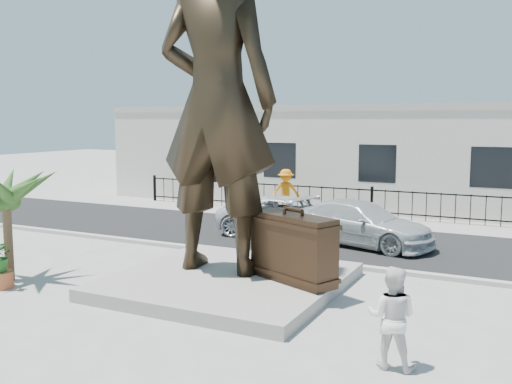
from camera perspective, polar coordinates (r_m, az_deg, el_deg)
ground at (r=12.56m, az=-4.14°, el=-11.51°), size 100.00×100.00×0.00m
street at (r=19.63m, az=7.83°, el=-4.68°), size 40.00×7.00×0.01m
curb at (r=16.42m, az=3.90°, el=-6.79°), size 40.00×0.25×0.12m
far_sidewalk at (r=23.40m, az=10.95°, el=-2.81°), size 40.00×2.50×0.02m
plinth at (r=14.00m, az=-2.78°, el=-8.88°), size 5.20×5.20×0.30m
fence at (r=24.07m, az=11.50°, el=-1.12°), size 22.00×0.10×1.20m
building at (r=27.96m, az=13.80°, el=3.26°), size 28.00×7.00×4.40m
statue at (r=13.99m, az=-3.97°, el=9.06°), size 3.20×2.23×8.37m
suitcase at (r=13.28m, az=3.73°, el=-5.62°), size 2.32×1.54×1.56m
tourist at (r=9.73m, az=13.43°, el=-12.09°), size 0.85×0.68×1.69m
car_white at (r=20.00m, az=3.19°, el=-2.42°), size 5.06×2.74×1.35m
car_silver at (r=18.74m, az=10.40°, el=-3.09°), size 5.16×3.03×1.40m
worker at (r=24.59m, az=3.00°, el=0.07°), size 1.42×1.25×1.91m
palm_tree at (r=15.86m, az=-23.34°, el=-8.10°), size 1.80×1.80×3.20m
planter at (r=15.19m, az=-24.12°, el=-8.03°), size 0.56×0.56×0.40m
shrub at (r=15.05m, az=-24.23°, el=-5.87°), size 0.86×0.81×0.77m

